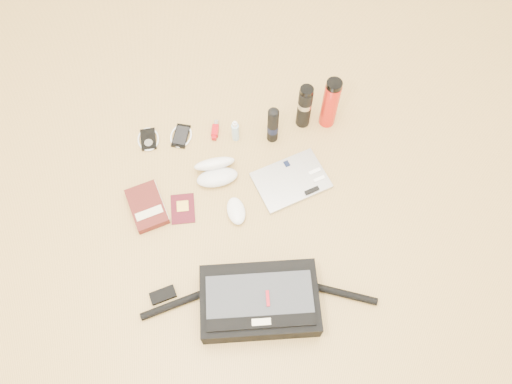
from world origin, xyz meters
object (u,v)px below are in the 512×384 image
Objects in this scene: thermos_red at (330,103)px; book at (147,206)px; laptop at (291,181)px; thermos_black at (305,106)px; messenger_bag at (259,301)px.

book is at bearing -155.75° from thermos_red.
laptop is 1.28× the size of thermos_red.
thermos_black is 0.11m from thermos_red.
messenger_bag is 3.76× the size of thermos_black.
thermos_red reaches higher than thermos_black.
laptop is at bearing -106.42° from thermos_black.
book is (-0.59, -0.07, 0.01)m from laptop.
messenger_bag is 0.54m from laptop.
messenger_bag reaches higher than laptop.
book is (-0.41, 0.43, -0.04)m from messenger_bag.
messenger_bag is 0.60m from book.
laptop is at bearing 71.47° from messenger_bag.
thermos_red is at bearing 6.42° from book.
laptop is 0.60m from book.
thermos_black is 0.88× the size of thermos_red.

